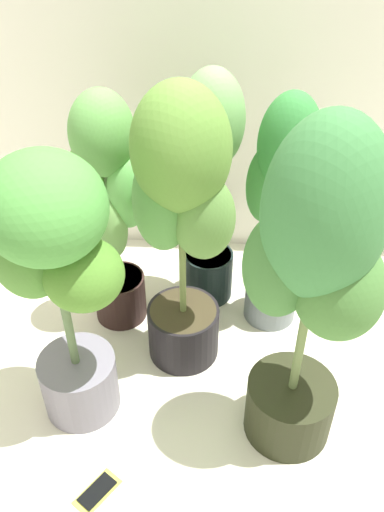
{
  "coord_description": "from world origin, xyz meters",
  "views": [
    {
      "loc": [
        0.1,
        -1.21,
        1.56
      ],
      "look_at": [
        0.01,
        0.19,
        0.44
      ],
      "focal_mm": 37.96,
      "sensor_mm": 36.0,
      "label": 1
    }
  ],
  "objects": [
    {
      "name": "ground_plane",
      "position": [
        0.0,
        0.0,
        0.0
      ],
      "size": [
        8.0,
        8.0,
        0.0
      ],
      "primitive_type": "plane",
      "color": "silver",
      "rests_on": "ground"
    },
    {
      "name": "potted_plant_back_left",
      "position": [
        -0.29,
        0.34,
        0.54
      ],
      "size": [
        0.33,
        0.28,
        0.94
      ],
      "color": "#2F1C1A",
      "rests_on": "ground"
    },
    {
      "name": "potted_plant_back_center",
      "position": [
        0.04,
        0.5,
        0.58
      ],
      "size": [
        0.35,
        0.31,
        0.97
      ],
      "color": "black",
      "rests_on": "ground"
    },
    {
      "name": "potted_plant_back_right",
      "position": [
        0.3,
        0.39,
        0.52
      ],
      "size": [
        0.26,
        0.21,
        0.94
      ],
      "color": "slate",
      "rests_on": "ground"
    },
    {
      "name": "potted_plant_front_right",
      "position": [
        0.34,
        -0.14,
        0.65
      ],
      "size": [
        0.44,
        0.37,
        1.11
      ],
      "color": "#272A17",
      "rests_on": "ground"
    },
    {
      "name": "potted_plant_front_left",
      "position": [
        -0.35,
        -0.09,
        0.6
      ],
      "size": [
        0.46,
        0.46,
        0.95
      ],
      "color": "slate",
      "rests_on": "ground"
    },
    {
      "name": "potted_plant_center",
      "position": [
        -0.03,
        0.17,
        0.62
      ],
      "size": [
        0.34,
        0.32,
        1.04
      ],
      "color": "black",
      "rests_on": "ground"
    },
    {
      "name": "cell_phone",
      "position": [
        -0.24,
        -0.41,
        0.0
      ],
      "size": [
        0.14,
        0.16,
        0.01
      ],
      "rotation": [
        0.0,
        0.0,
        -0.62
      ],
      "color": "#CAC847",
      "rests_on": "ground"
    },
    {
      "name": "mylar_back_wall",
      "position": [
        0.0,
        0.86,
        1.0
      ],
      "size": [
        3.2,
        0.01,
        2.0
      ],
      "primitive_type": "cube",
      "color": "silver",
      "rests_on": "ground"
    }
  ]
}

